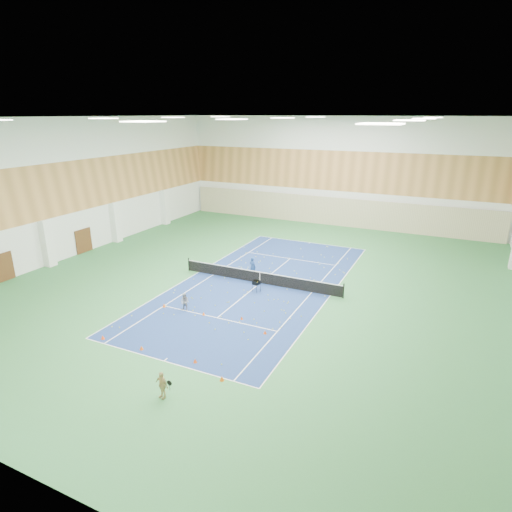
% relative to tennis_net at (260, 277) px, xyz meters
% --- Properties ---
extents(ground, '(40.00, 40.00, 0.00)m').
position_rel_tennis_net_xyz_m(ground, '(0.00, 0.00, -0.55)').
color(ground, '#2F6E3A').
rests_on(ground, ground).
extents(room_shell, '(36.00, 40.00, 12.00)m').
position_rel_tennis_net_xyz_m(room_shell, '(0.00, 0.00, 5.45)').
color(room_shell, white).
rests_on(room_shell, ground).
extents(wood_cladding, '(36.00, 40.00, 8.00)m').
position_rel_tennis_net_xyz_m(wood_cladding, '(0.00, 0.00, 7.45)').
color(wood_cladding, '#C38648').
rests_on(wood_cladding, room_shell).
extents(ceiling_light_grid, '(21.40, 25.40, 0.06)m').
position_rel_tennis_net_xyz_m(ceiling_light_grid, '(0.00, 0.00, 11.37)').
color(ceiling_light_grid, white).
rests_on(ceiling_light_grid, room_shell).
extents(court_surface, '(10.97, 23.77, 0.01)m').
position_rel_tennis_net_xyz_m(court_surface, '(0.00, 0.00, -0.55)').
color(court_surface, navy).
rests_on(court_surface, ground).
extents(tennis_balls_scatter, '(10.57, 22.77, 0.07)m').
position_rel_tennis_net_xyz_m(tennis_balls_scatter, '(0.00, 0.00, -0.50)').
color(tennis_balls_scatter, yellow).
rests_on(tennis_balls_scatter, ground).
extents(tennis_net, '(12.80, 0.10, 1.10)m').
position_rel_tennis_net_xyz_m(tennis_net, '(0.00, 0.00, 0.00)').
color(tennis_net, black).
rests_on(tennis_net, ground).
extents(back_curtain, '(35.40, 0.16, 3.20)m').
position_rel_tennis_net_xyz_m(back_curtain, '(0.00, 19.75, 1.05)').
color(back_curtain, '#C6B793').
rests_on(back_curtain, ground).
extents(door_left_a, '(0.08, 1.80, 2.20)m').
position_rel_tennis_net_xyz_m(door_left_a, '(-17.92, -8.00, 0.55)').
color(door_left_a, '#593319').
rests_on(door_left_a, ground).
extents(door_left_b, '(0.08, 1.80, 2.20)m').
position_rel_tennis_net_xyz_m(door_left_b, '(-17.92, 0.00, 0.55)').
color(door_left_b, '#593319').
rests_on(door_left_b, ground).
extents(coach, '(0.68, 0.54, 1.63)m').
position_rel_tennis_net_xyz_m(coach, '(-1.12, 1.05, 0.27)').
color(coach, navy).
rests_on(coach, ground).
extents(child_court, '(0.59, 0.47, 1.18)m').
position_rel_tennis_net_xyz_m(child_court, '(-2.45, -6.33, 0.04)').
color(child_court, gray).
rests_on(child_court, ground).
extents(child_apron, '(0.83, 0.48, 1.32)m').
position_rel_tennis_net_xyz_m(child_apron, '(1.78, -14.33, 0.11)').
color(child_apron, tan).
rests_on(child_apron, ground).
extents(ball_cart, '(0.60, 0.60, 0.85)m').
position_rel_tennis_net_xyz_m(ball_cart, '(0.44, -1.55, -0.12)').
color(ball_cart, black).
rests_on(ball_cart, ground).
extents(cone_svc_a, '(0.23, 0.23, 0.25)m').
position_rel_tennis_net_xyz_m(cone_svc_a, '(-4.00, -6.53, -0.43)').
color(cone_svc_a, '#E7580C').
rests_on(cone_svc_a, ground).
extents(cone_svc_b, '(0.20, 0.20, 0.21)m').
position_rel_tennis_net_xyz_m(cone_svc_b, '(-0.98, -6.43, -0.44)').
color(cone_svc_b, '#FF5C0D').
rests_on(cone_svc_b, ground).
extents(cone_svc_c, '(0.19, 0.19, 0.21)m').
position_rel_tennis_net_xyz_m(cone_svc_c, '(1.50, -5.92, -0.45)').
color(cone_svc_c, '#E84B0C').
rests_on(cone_svc_c, ground).
extents(cone_svc_d, '(0.20, 0.20, 0.22)m').
position_rel_tennis_net_xyz_m(cone_svc_d, '(3.57, -6.98, -0.44)').
color(cone_svc_d, '#F94D0D').
rests_on(cone_svc_d, ground).
extents(cone_base_a, '(0.22, 0.22, 0.25)m').
position_rel_tennis_net_xyz_m(cone_base_a, '(-4.55, -11.51, -0.43)').
color(cone_base_a, '#F0410C').
rests_on(cone_base_a, ground).
extents(cone_base_b, '(0.22, 0.22, 0.24)m').
position_rel_tennis_net_xyz_m(cone_base_b, '(-1.80, -11.48, -0.43)').
color(cone_base_b, '#E2520B').
rests_on(cone_base_b, ground).
extents(cone_base_c, '(0.21, 0.21, 0.23)m').
position_rel_tennis_net_xyz_m(cone_base_c, '(1.55, -11.30, -0.43)').
color(cone_base_c, '#FF4B0D').
rests_on(cone_base_c, ground).
extents(cone_base_d, '(0.23, 0.23, 0.25)m').
position_rel_tennis_net_xyz_m(cone_base_d, '(3.58, -12.06, -0.42)').
color(cone_base_d, '#DD570B').
rests_on(cone_base_d, ground).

